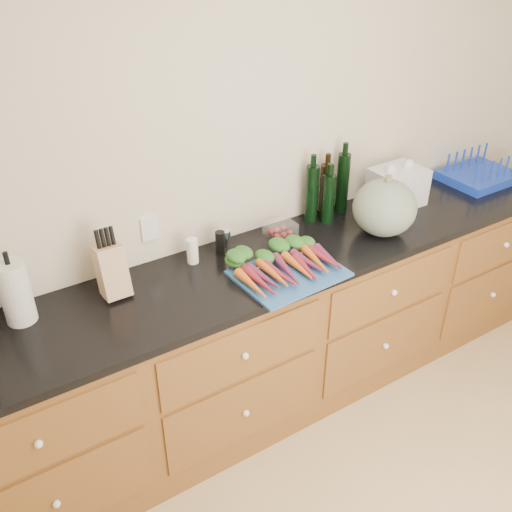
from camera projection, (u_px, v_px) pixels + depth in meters
wall_back at (253, 164)px, 2.89m from camera, size 4.10×0.05×2.60m
cabinets at (286, 330)px, 3.10m from camera, size 3.60×0.64×0.90m
countertop at (288, 257)px, 2.85m from camera, size 3.64×0.62×0.04m
cutting_board at (289, 273)px, 2.67m from camera, size 0.51×0.39×0.01m
carrots at (284, 263)px, 2.69m from camera, size 0.47×0.34×0.07m
squash at (385, 208)px, 2.94m from camera, size 0.33×0.33×0.30m
paper_towel at (16, 293)px, 2.31m from camera, size 0.12×0.12×0.28m
knife_block at (112, 271)px, 2.49m from camera, size 0.12×0.12×0.24m
grinder_salt at (192, 251)px, 2.74m from camera, size 0.06×0.06×0.13m
grinder_pepper at (220, 243)px, 2.81m from camera, size 0.05×0.05×0.12m
canister_chrome at (225, 241)px, 2.82m from camera, size 0.05×0.05×0.12m
tomato_box at (281, 229)px, 2.98m from camera, size 0.15×0.12×0.07m
bottles at (327, 191)px, 3.09m from camera, size 0.28×0.14×0.34m
grocery_bag at (397, 187)px, 3.26m from camera, size 0.29×0.23×0.21m
dish_rack at (479, 174)px, 3.57m from camera, size 0.44×0.35×0.18m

